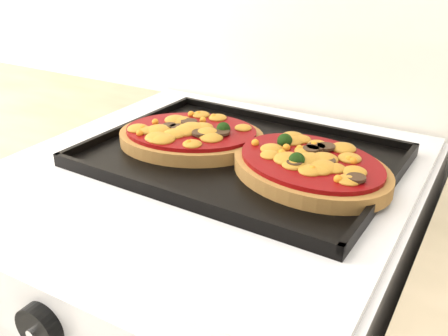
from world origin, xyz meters
The scene contains 5 objects.
control_panel centered at (-0.02, 1.39, 0.85)m, with size 0.60×0.02×0.09m, color silver.
knob_center centered at (-0.02, 1.37, 0.85)m, with size 0.05×0.05×0.02m, color black.
baking_tray centered at (0.02, 1.74, 0.92)m, with size 0.45×0.33×0.02m, color black.
pizza_left centered at (-0.07, 1.73, 0.94)m, with size 0.23×0.18×0.03m, color #A27038, non-canonical shape.
pizza_right centered at (0.13, 1.72, 0.94)m, with size 0.24×0.18×0.04m, color #A27038, non-canonical shape.
Camera 1 is at (0.35, 1.12, 1.23)m, focal length 40.00 mm.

